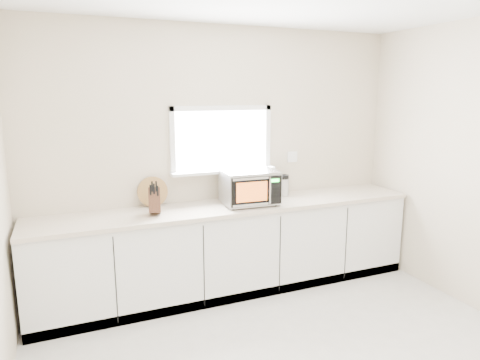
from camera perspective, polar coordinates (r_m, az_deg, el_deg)
back_wall at (r=4.51m, az=-2.50°, el=3.06°), size 4.00×0.17×2.70m
cabinets at (r=4.47m, az=-1.08°, el=-9.25°), size 3.92×0.60×0.88m
countertop at (r=4.32m, az=-1.06°, el=-3.59°), size 3.92×0.64×0.04m
microwave at (r=4.31m, az=1.29°, el=-0.89°), size 0.56×0.47×0.35m
knife_block at (r=4.03m, az=-11.33°, el=-2.60°), size 0.15×0.24×0.32m
cutting_board at (r=4.31m, az=-11.57°, el=-1.53°), size 0.30×0.07×0.30m
coffee_grinder at (r=4.71m, az=5.72°, el=-0.67°), size 0.13×0.13×0.23m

